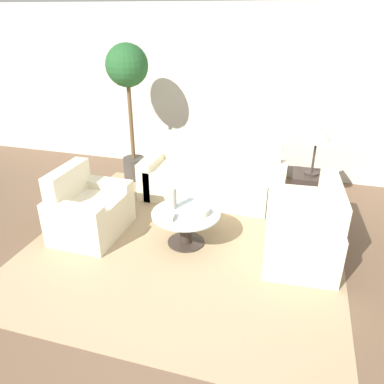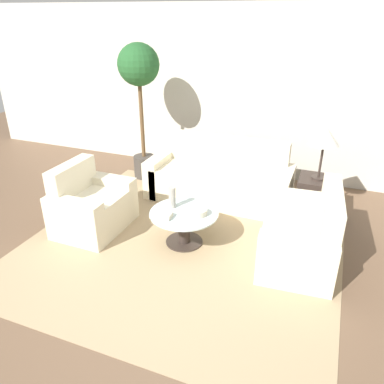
{
  "view_description": "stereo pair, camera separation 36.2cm",
  "coord_description": "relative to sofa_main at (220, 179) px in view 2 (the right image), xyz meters",
  "views": [
    {
      "loc": [
        1.11,
        -2.95,
        2.47
      ],
      "look_at": [
        0.01,
        0.84,
        0.55
      ],
      "focal_mm": 35.0,
      "sensor_mm": 36.0,
      "label": 1
    },
    {
      "loc": [
        1.45,
        -2.84,
        2.47
      ],
      "look_at": [
        0.01,
        0.84,
        0.55
      ],
      "focal_mm": 35.0,
      "sensor_mm": 36.0,
      "label": 2
    }
  ],
  "objects": [
    {
      "name": "sofa_main",
      "position": [
        0.0,
        0.0,
        0.0
      ],
      "size": [
        2.02,
        0.78,
        0.86
      ],
      "color": "beige",
      "rests_on": "ground_plane"
    },
    {
      "name": "coffee_table",
      "position": [
        -0.02,
        -1.29,
        -0.02
      ],
      "size": [
        0.79,
        0.79,
        0.4
      ],
      "color": "#332823",
      "rests_on": "ground_plane"
    },
    {
      "name": "book_stack",
      "position": [
        -0.22,
        -1.48,
        0.14
      ],
      "size": [
        0.24,
        0.16,
        0.06
      ],
      "rotation": [
        0.0,
        0.0,
        0.07
      ],
      "color": "beige",
      "rests_on": "coffee_table"
    },
    {
      "name": "bowl",
      "position": [
        0.14,
        -1.28,
        0.15
      ],
      "size": [
        0.21,
        0.21,
        0.07
      ],
      "color": "beige",
      "rests_on": "coffee_table"
    },
    {
      "name": "side_table",
      "position": [
        1.33,
        -0.06,
        -0.02
      ],
      "size": [
        0.47,
        0.47,
        0.54
      ],
      "color": "#332823",
      "rests_on": "ground_plane"
    },
    {
      "name": "loveseat",
      "position": [
        1.31,
        -1.11,
        -0.0
      ],
      "size": [
        0.83,
        1.28,
        0.84
      ],
      "rotation": [
        0.0,
        0.0,
        -1.5
      ],
      "color": "beige",
      "rests_on": "ground_plane"
    },
    {
      "name": "armchair",
      "position": [
        -1.25,
        -1.39,
        -0.0
      ],
      "size": [
        0.73,
        0.94,
        0.83
      ],
      "rotation": [
        0.0,
        0.0,
        1.56
      ],
      "color": "beige",
      "rests_on": "ground_plane"
    },
    {
      "name": "vase",
      "position": [
        -0.2,
        -1.23,
        0.24
      ],
      "size": [
        0.08,
        0.08,
        0.26
      ],
      "color": "#9E998E",
      "rests_on": "coffee_table"
    },
    {
      "name": "potted_plant",
      "position": [
        -1.38,
        0.28,
        1.23
      ],
      "size": [
        0.62,
        0.62,
        2.08
      ],
      "color": "#3D3833",
      "rests_on": "ground_plane"
    },
    {
      "name": "table_lamp",
      "position": [
        1.33,
        -0.06,
        0.8
      ],
      "size": [
        0.37,
        0.37,
        0.68
      ],
      "color": "#332823",
      "rests_on": "side_table"
    },
    {
      "name": "rug",
      "position": [
        -0.02,
        -1.29,
        -0.28
      ],
      "size": [
        3.53,
        3.44,
        0.01
      ],
      "color": "tan",
      "rests_on": "ground_plane"
    },
    {
      "name": "ground_plane",
      "position": [
        -0.03,
        -1.89,
        -0.29
      ],
      "size": [
        14.0,
        14.0,
        0.0
      ],
      "primitive_type": "plane",
      "color": "brown"
    },
    {
      "name": "wall_back",
      "position": [
        -0.03,
        1.07,
        1.01
      ],
      "size": [
        10.0,
        0.06,
        2.6
      ],
      "color": "beige",
      "rests_on": "ground_plane"
    }
  ]
}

